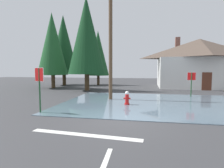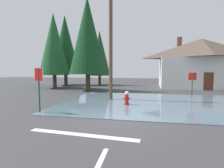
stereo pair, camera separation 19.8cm
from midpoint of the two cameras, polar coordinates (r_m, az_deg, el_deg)
The scene contains 12 objects.
ground_plane at distance 8.46m, azimuth 2.39°, elevation -11.73°, with size 80.00×80.00×0.10m, color #38383A.
flood_puddle at distance 12.89m, azimuth 13.13°, elevation -5.84°, with size 12.30×9.24×0.03m, color slate.
lane_stop_bar at distance 6.80m, azimuth -8.63°, elevation -15.48°, with size 4.16×0.30×0.01m, color silver.
stop_sign_near at distance 10.38m, azimuth -21.49°, elevation 0.99°, with size 0.68×0.31×2.42m.
fire_hydrant at distance 11.92m, azimuth 5.13°, elevation -4.47°, with size 0.46×0.39×0.92m.
utility_pole at distance 14.05m, azimuth 0.01°, elevation 13.62°, with size 1.60×0.28×8.70m.
stop_sign_far at distance 16.59m, azimuth 24.25°, elevation 1.26°, with size 0.66×0.15×2.08m.
house at distance 25.91m, azimuth 26.31°, elevation 6.13°, with size 10.86×7.59×6.68m.
pine_tree_tall_left at distance 27.12m, azimuth -3.71°, elevation 9.61°, with size 3.18×3.18×7.96m.
pine_tree_mid_left at distance 20.52m, azimuth -7.42°, elevation 14.84°, with size 4.06×4.06×10.16m.
pine_tree_short_left at distance 23.93m, azimuth -17.60°, elevation 11.85°, with size 3.69×3.69×9.22m.
pine_tree_far_center at distance 27.74m, azimuth -14.31°, elevation 11.97°, with size 4.04×4.04×10.09m.
Camera 2 is at (1.36, -8.00, 2.34)m, focal length 29.10 mm.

